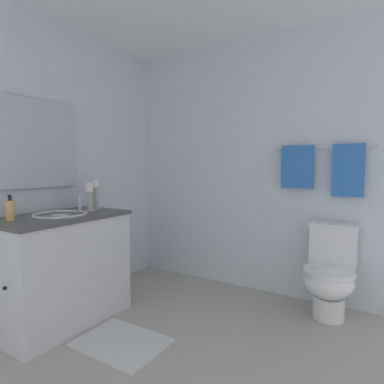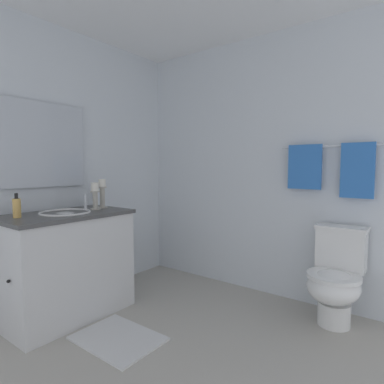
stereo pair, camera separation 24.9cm
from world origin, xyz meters
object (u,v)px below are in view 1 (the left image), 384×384
Objects in this scene: towel_bar at (323,147)px; toilet at (330,273)px; sink_basin at (60,220)px; towel_center at (348,170)px; mirror at (36,144)px; candle_holder_short at (89,196)px; towel_near_vanity at (297,167)px; candle_holder_tall at (96,194)px; vanity_cabinet at (62,268)px; soap_bottle at (10,210)px; bath_mat at (122,342)px.

toilet is at bearing -61.61° from towel_bar.
towel_center is (1.88, 1.37, 0.38)m from sink_basin.
mirror is 2.60m from toilet.
sink_basin is 0.32m from candle_holder_short.
towel_bar is 2.15× the size of towel_near_vanity.
candle_holder_tall is at bearing -146.36° from towel_near_vanity.
candle_holder_tall is (-0.02, 0.38, 0.56)m from vanity_cabinet.
soap_bottle is 0.30× the size of bath_mat.
soap_bottle is at bearing -57.54° from mirror.
mirror is at bearing -150.67° from toilet.
toilet is (2.07, 1.16, -1.04)m from mirror.
towel_center is (1.88, 1.37, 0.77)m from vanity_cabinet.
towel_bar is at bearing 30.77° from candle_holder_tall.
candle_holder_short is at bearing 82.65° from soap_bottle.
vanity_cabinet is 2.45m from towel_center.
towel_bar is (1.73, 1.73, 0.47)m from soap_bottle.
bath_mat is (0.62, 0.00, -0.42)m from vanity_cabinet.
soap_bottle is 2.46m from toilet.
towel_bar is at bearing 174.99° from towel_center.
vanity_cabinet is 2.14m from toilet.
toilet is at bearing 29.33° from mirror.
sink_basin reaches higher than toilet.
sink_basin reaches higher than vanity_cabinet.
candle_holder_short reaches higher than sink_basin.
towel_near_vanity is (1.47, 1.37, 0.41)m from sink_basin.
toilet is 0.94m from towel_near_vanity.
towel_near_vanity reaches higher than towel_bar.
toilet is 1.06m from towel_bar.
towel_center reaches higher than towel_bar.
toilet is 1.96× the size of towel_near_vanity.
towel_center is at bearing 27.54° from candle_holder_tall.
candle_holder_short is 0.62× the size of towel_near_vanity.
toilet is 0.91× the size of towel_bar.
towel_near_vanity is (1.47, 1.37, 0.79)m from vanity_cabinet.
candle_holder_tall is 1.11× the size of candle_holder_short.
towel_near_vanity reaches higher than bath_mat.
soap_bottle is (-0.08, -0.62, -0.05)m from candle_holder_short.
candle_holder_tall is at bearing 55.54° from mirror.
towel_near_vanity is (1.45, 1.10, 0.25)m from candle_holder_short.
soap_bottle is 1.20m from bath_mat.
toilet is 1.25× the size of bath_mat.
mirror is 3.13× the size of candle_holder_short.
towel_near_vanity reaches higher than toilet.
toilet is at bearing -112.64° from towel_center.
towel_center is 2.20m from bath_mat.
candle_holder_short is at bearing -146.03° from towel_bar.
towel_bar is at bearing 5.01° from towel_near_vanity.
vanity_cabinet is 1.22× the size of towel_bar.
candle_holder_short reaches higher than soap_bottle.
towel_near_vanity reaches higher than sink_basin.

